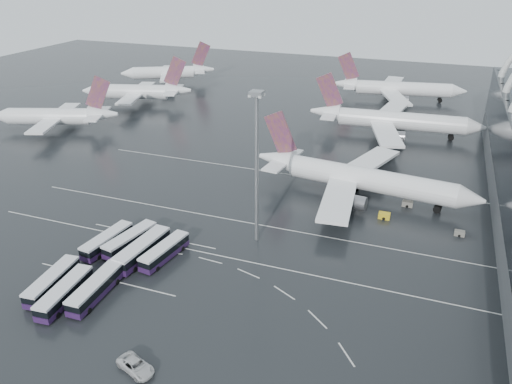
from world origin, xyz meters
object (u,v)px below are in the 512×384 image
(jet_remote_west, at_px, (57,117))
(gse_cart_belly_b, at_px, (408,204))
(van_curve_a, at_px, (136,366))
(bus_row_near_a, at_px, (107,241))
(airliner_gate_b, at_px, (392,121))
(airliner_gate_c, at_px, (396,89))
(bus_row_far_a, at_px, (52,281))
(bus_row_near_b, at_px, (130,240))
(airliner_main, at_px, (359,178))
(bus_row_far_c, at_px, (96,288))
(gse_cart_belly_a, at_px, (384,216))
(bus_row_near_c, at_px, (142,249))
(floodlight_mast, at_px, (257,151))
(jet_remote_far, at_px, (170,73))
(gse_cart_belly_d, at_px, (460,233))
(jet_remote_mid, at_px, (139,92))
(bus_row_far_b, at_px, (65,293))
(bus_row_near_d, at_px, (164,251))

(jet_remote_west, xyz_separation_m, gse_cart_belly_b, (111.69, -16.48, -4.00))
(van_curve_a, height_order, gse_cart_belly_b, van_curve_a)
(bus_row_near_a, relative_size, gse_cart_belly_b, 5.31)
(airliner_gate_b, relative_size, airliner_gate_c, 1.06)
(airliner_gate_b, xyz_separation_m, bus_row_far_a, (-43.86, -103.40, -2.99))
(bus_row_near_b, bearing_deg, airliner_gate_c, -4.85)
(bus_row_far_a, xyz_separation_m, gse_cart_belly_b, (53.70, 53.65, -1.04))
(airliner_main, distance_m, bus_row_far_a, 69.28)
(bus_row_far_c, xyz_separation_m, gse_cart_belly_a, (41.39, 44.89, -1.06))
(bus_row_near_b, distance_m, gse_cart_belly_a, 53.69)
(airliner_main, height_order, bus_row_near_a, airliner_main)
(bus_row_near_a, bearing_deg, airliner_gate_c, -10.60)
(bus_row_far_a, relative_size, bus_row_far_c, 0.99)
(bus_row_near_c, height_order, bus_row_far_c, bus_row_near_c)
(floodlight_mast, height_order, gse_cart_belly_a, floodlight_mast)
(airliner_gate_c, bearing_deg, airliner_gate_b, -94.89)
(bus_row_near_a, distance_m, bus_row_far_c, 15.49)
(jet_remote_far, relative_size, gse_cart_belly_b, 16.43)
(airliner_main, xyz_separation_m, jet_remote_far, (-99.32, 86.97, 0.07))
(jet_remote_west, relative_size, bus_row_near_b, 3.17)
(jet_remote_far, distance_m, gse_cart_belly_a, 143.85)
(airliner_gate_b, bearing_deg, gse_cart_belly_a, -88.29)
(bus_row_near_a, xyz_separation_m, bus_row_far_c, (7.50, -13.56, 0.06))
(bus_row_far_a, xyz_separation_m, gse_cart_belly_d, (64.88, 43.77, -1.14))
(floodlight_mast, bearing_deg, bus_row_far_a, -133.91)
(bus_row_near_c, distance_m, van_curve_a, 28.74)
(airliner_main, distance_m, jet_remote_mid, 106.16)
(bus_row_far_b, bearing_deg, bus_row_far_a, 61.06)
(airliner_main, height_order, gse_cart_belly_a, airliner_main)
(bus_row_far_b, height_order, van_curve_a, bus_row_far_b)
(airliner_main, xyz_separation_m, bus_row_far_a, (-41.97, -55.05, -2.87))
(gse_cart_belly_b, bearing_deg, airliner_main, 173.21)
(bus_row_near_a, bearing_deg, gse_cart_belly_a, -51.24)
(airliner_gate_c, distance_m, van_curve_a, 158.69)
(airliner_gate_c, distance_m, bus_row_near_c, 136.61)
(bus_row_far_a, relative_size, gse_cart_belly_b, 5.37)
(van_curve_a, xyz_separation_m, gse_cart_belly_d, (41.46, 54.66, -0.28))
(bus_row_near_d, bearing_deg, airliner_main, -28.30)
(bus_row_near_c, bearing_deg, airliner_main, -33.96)
(airliner_gate_b, relative_size, jet_remote_mid, 1.28)
(jet_remote_far, bearing_deg, bus_row_near_c, 90.04)
(gse_cart_belly_d, bearing_deg, bus_row_far_b, -143.12)
(airliner_gate_c, xyz_separation_m, jet_remote_far, (-97.73, -4.83, 0.10))
(airliner_gate_c, bearing_deg, gse_cart_belly_a, -94.30)
(bus_row_near_b, distance_m, gse_cart_belly_d, 66.17)
(jet_remote_mid, xyz_separation_m, bus_row_near_a, (51.43, -92.18, -3.10))
(airliner_main, xyz_separation_m, jet_remote_west, (-99.96, 15.08, 0.09))
(bus_row_far_b, relative_size, gse_cart_belly_b, 5.43)
(gse_cart_belly_b, bearing_deg, gse_cart_belly_a, -118.08)
(jet_remote_mid, bearing_deg, bus_row_far_b, 100.71)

